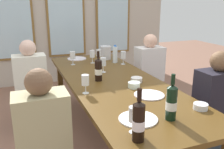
% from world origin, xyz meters
% --- Properties ---
extents(ground_plane, '(12.00, 12.00, 0.00)m').
position_xyz_m(ground_plane, '(0.00, 0.00, 0.00)').
color(ground_plane, '#885E4B').
extents(back_wall_with_windows, '(4.13, 0.10, 2.90)m').
position_xyz_m(back_wall_with_windows, '(0.00, 2.50, 1.45)').
color(back_wall_with_windows, '#BBAF9F').
rests_on(back_wall_with_windows, ground).
extents(dining_table, '(0.93, 2.65, 0.74)m').
position_xyz_m(dining_table, '(0.00, 0.00, 0.67)').
color(dining_table, '#583C17').
rests_on(dining_table, ground).
extents(white_plate_0, '(0.27, 0.27, 0.01)m').
position_xyz_m(white_plate_0, '(0.13, -0.53, 0.74)').
color(white_plate_0, white).
rests_on(white_plate_0, dining_table).
extents(white_plate_1, '(0.27, 0.27, 0.01)m').
position_xyz_m(white_plate_1, '(-0.13, 1.12, 0.74)').
color(white_plate_1, white).
rests_on(white_plate_1, dining_table).
extents(white_plate_2, '(0.28, 0.28, 0.01)m').
position_xyz_m(white_plate_2, '(-0.17, -0.91, 0.74)').
color(white_plate_2, white).
rests_on(white_plate_2, dining_table).
extents(metal_pitcher, '(0.16, 0.16, 0.19)m').
position_xyz_m(metal_pitcher, '(0.26, 0.96, 0.84)').
color(metal_pitcher, silver).
rests_on(metal_pitcher, dining_table).
extents(wine_bottle_0, '(0.08, 0.08, 0.33)m').
position_xyz_m(wine_bottle_0, '(-0.29, -1.15, 0.87)').
color(wine_bottle_0, black).
rests_on(wine_bottle_0, dining_table).
extents(wine_bottle_1, '(0.08, 0.08, 0.33)m').
position_xyz_m(wine_bottle_1, '(0.04, -0.99, 0.87)').
color(wine_bottle_1, black).
rests_on(wine_bottle_1, dining_table).
extents(wine_bottle_2, '(0.08, 0.08, 0.31)m').
position_xyz_m(wine_bottle_2, '(-0.15, 0.04, 0.86)').
color(wine_bottle_2, black).
rests_on(wine_bottle_2, dining_table).
extents(tasting_bowl_0, '(0.11, 0.11, 0.05)m').
position_xyz_m(tasting_bowl_0, '(0.36, -0.93, 0.76)').
color(tasting_bowl_0, white).
rests_on(tasting_bowl_0, dining_table).
extents(tasting_bowl_1, '(0.12, 0.12, 0.05)m').
position_xyz_m(tasting_bowl_1, '(0.10, -0.29, 0.77)').
color(tasting_bowl_1, white).
rests_on(tasting_bowl_1, dining_table).
extents(tasting_bowl_2, '(0.12, 0.12, 0.05)m').
position_xyz_m(tasting_bowl_2, '(0.20, -0.15, 0.77)').
color(tasting_bowl_2, white).
rests_on(tasting_bowl_2, dining_table).
extents(water_bottle, '(0.06, 0.06, 0.24)m').
position_xyz_m(water_bottle, '(0.31, 0.72, 0.85)').
color(water_bottle, white).
rests_on(water_bottle, dining_table).
extents(wine_glass_0, '(0.07, 0.07, 0.17)m').
position_xyz_m(wine_glass_0, '(0.01, 0.81, 0.86)').
color(wine_glass_0, white).
rests_on(wine_glass_0, dining_table).
extents(wine_glass_1, '(0.07, 0.07, 0.17)m').
position_xyz_m(wine_glass_1, '(0.11, 0.85, 0.86)').
color(wine_glass_1, white).
rests_on(wine_glass_1, dining_table).
extents(wine_glass_2, '(0.07, 0.07, 0.17)m').
position_xyz_m(wine_glass_2, '(-0.25, 0.81, 0.86)').
color(wine_glass_2, white).
rests_on(wine_glass_2, dining_table).
extents(wine_glass_3, '(0.07, 0.07, 0.17)m').
position_xyz_m(wine_glass_3, '(-0.38, -0.27, 0.86)').
color(wine_glass_3, white).
rests_on(wine_glass_3, dining_table).
extents(wine_glass_4, '(0.07, 0.07, 0.17)m').
position_xyz_m(wine_glass_4, '(-0.28, -1.06, 0.86)').
color(wine_glass_4, white).
rests_on(wine_glass_4, dining_table).
extents(wine_glass_5, '(0.07, 0.07, 0.17)m').
position_xyz_m(wine_glass_5, '(0.00, 0.33, 0.86)').
color(wine_glass_5, white).
rests_on(wine_glass_5, dining_table).
extents(wine_glass_6, '(0.07, 0.07, 0.17)m').
position_xyz_m(wine_glass_6, '(0.37, 0.60, 0.86)').
color(wine_glass_6, white).
rests_on(wine_glass_6, dining_table).
extents(seated_person_0, '(0.38, 0.24, 1.11)m').
position_xyz_m(seated_person_0, '(-0.80, -0.66, 0.53)').
color(seated_person_0, '#2D2B31').
rests_on(seated_person_0, ground).
extents(seated_person_1, '(0.38, 0.24, 1.11)m').
position_xyz_m(seated_person_1, '(0.80, -0.63, 0.53)').
color(seated_person_1, '#2A353D').
rests_on(seated_person_1, ground).
extents(seated_person_2, '(0.38, 0.24, 1.11)m').
position_xyz_m(seated_person_2, '(-0.80, 0.71, 0.53)').
color(seated_person_2, '#2F303B').
rests_on(seated_person_2, ground).
extents(seated_person_3, '(0.38, 0.24, 1.11)m').
position_xyz_m(seated_person_3, '(0.80, 0.66, 0.53)').
color(seated_person_3, '#2E2237').
rests_on(seated_person_3, ground).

